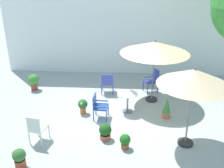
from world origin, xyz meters
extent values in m
plane|color=#ABAEA6|center=(0.00, 0.00, 0.00)|extent=(60.00, 60.00, 0.00)
cube|color=white|center=(0.00, 4.39, 2.62)|extent=(10.47, 0.30, 5.25)
cylinder|color=#2D2D2D|center=(2.23, -1.28, 0.04)|extent=(0.44, 0.44, 0.08)
cylinder|color=slate|center=(2.23, -1.28, 1.15)|extent=(0.04, 0.04, 2.31)
cone|color=beige|center=(2.23, -1.28, 2.09)|extent=(1.92, 1.92, 0.43)
sphere|color=slate|center=(2.23, -1.28, 2.34)|extent=(0.06, 0.06, 0.06)
cylinder|color=#2D2D2D|center=(1.46, 1.44, 0.04)|extent=(0.44, 0.44, 0.08)
cylinder|color=slate|center=(1.46, 1.44, 1.15)|extent=(0.04, 0.04, 2.30)
cone|color=beige|center=(1.46, 1.44, 2.09)|extent=(2.49, 2.49, 0.41)
sphere|color=slate|center=(1.46, 1.44, 2.33)|extent=(0.06, 0.06, 0.06)
cylinder|color=white|center=(0.54, 0.51, 0.69)|extent=(0.67, 0.67, 0.02)
cylinder|color=slate|center=(0.54, 0.51, 0.34)|extent=(0.06, 0.06, 0.68)
cylinder|color=slate|center=(0.54, 0.51, 0.01)|extent=(0.37, 0.37, 0.03)
cube|color=#36459D|center=(-0.29, 2.04, 0.43)|extent=(0.51, 0.51, 0.04)
cube|color=#36459D|center=(-0.27, 1.81, 0.65)|extent=(0.46, 0.07, 0.40)
cube|color=#36459D|center=(-0.06, 2.05, 0.55)|extent=(0.07, 0.44, 0.03)
cube|color=#36459D|center=(-0.51, 2.02, 0.55)|extent=(0.07, 0.44, 0.03)
cylinder|color=#36459D|center=(-0.07, 2.27, 0.20)|extent=(0.04, 0.04, 0.41)
cylinder|color=#36459D|center=(-0.52, 2.25, 0.20)|extent=(0.04, 0.04, 0.41)
cylinder|color=#36459D|center=(-0.05, 1.82, 0.20)|extent=(0.04, 0.04, 0.41)
cylinder|color=#36459D|center=(-0.50, 1.80, 0.20)|extent=(0.04, 0.04, 0.41)
cube|color=silver|center=(-2.01, -1.40, 0.45)|extent=(0.52, 0.57, 0.04)
cube|color=silver|center=(-2.06, -1.62, 0.69)|extent=(0.40, 0.13, 0.45)
cube|color=silver|center=(-1.83, -1.44, 0.57)|extent=(0.14, 0.44, 0.03)
cube|color=silver|center=(-2.20, -1.36, 0.57)|extent=(0.14, 0.44, 0.03)
cylinder|color=silver|center=(-1.77, -1.22, 0.22)|extent=(0.04, 0.04, 0.43)
cylinder|color=silver|center=(-2.15, -1.14, 0.22)|extent=(0.04, 0.04, 0.43)
cylinder|color=silver|center=(-1.87, -1.66, 0.22)|extent=(0.04, 0.04, 0.43)
cylinder|color=silver|center=(-2.25, -1.58, 0.22)|extent=(0.04, 0.04, 0.43)
cube|color=#274694|center=(-0.34, 0.00, 0.43)|extent=(0.49, 0.52, 0.04)
cube|color=#274694|center=(-0.56, 0.01, 0.65)|extent=(0.07, 0.47, 0.41)
cube|color=#274694|center=(-0.36, -0.22, 0.55)|extent=(0.42, 0.07, 0.03)
cube|color=#274694|center=(-0.33, 0.23, 0.55)|extent=(0.42, 0.07, 0.03)
cylinder|color=#274694|center=(-0.14, -0.24, 0.20)|extent=(0.04, 0.04, 0.41)
cylinder|color=#274694|center=(-0.12, 0.22, 0.20)|extent=(0.04, 0.04, 0.41)
cylinder|color=#274694|center=(-0.57, -0.21, 0.20)|extent=(0.04, 0.04, 0.41)
cylinder|color=#274694|center=(-0.54, 0.24, 0.20)|extent=(0.04, 0.04, 0.41)
cube|color=#383F9C|center=(1.46, 2.18, 0.46)|extent=(0.62, 0.59, 0.04)
cube|color=#383F9C|center=(1.67, 2.27, 0.72)|extent=(0.19, 0.40, 0.48)
cube|color=#383F9C|center=(1.39, 2.37, 0.58)|extent=(0.42, 0.20, 0.03)
cube|color=#383F9C|center=(1.54, 2.00, 0.58)|extent=(0.42, 0.20, 0.03)
cylinder|color=#383F9C|center=(1.18, 2.28, 0.22)|extent=(0.04, 0.04, 0.44)
cylinder|color=#383F9C|center=(1.33, 1.91, 0.22)|extent=(0.04, 0.04, 0.44)
cylinder|color=#383F9C|center=(1.60, 2.45, 0.22)|extent=(0.04, 0.04, 0.44)
cylinder|color=#383F9C|center=(1.75, 2.08, 0.22)|extent=(0.04, 0.04, 0.44)
cylinder|color=#9C472D|center=(-2.16, -2.54, 0.12)|extent=(0.28, 0.28, 0.24)
cylinder|color=#382819|center=(-2.16, -2.54, 0.23)|extent=(0.24, 0.24, 0.02)
sphere|color=#35682F|center=(-2.16, -2.54, 0.38)|extent=(0.34, 0.34, 0.34)
sphere|color=#EC5035|center=(-2.08, -2.48, 0.37)|extent=(0.09, 0.09, 0.09)
sphere|color=#EC5035|center=(-2.29, -2.52, 0.44)|extent=(0.10, 0.10, 0.10)
cylinder|color=#AC553A|center=(3.25, 2.10, 0.10)|extent=(0.34, 0.34, 0.20)
cylinder|color=#382819|center=(3.25, 2.10, 0.19)|extent=(0.30, 0.30, 0.02)
sphere|color=#3A8933|center=(3.25, 2.10, 0.36)|extent=(0.38, 0.38, 0.38)
sphere|color=#DC3A69|center=(3.15, 2.09, 0.38)|extent=(0.10, 0.10, 0.10)
sphere|color=#DC3A69|center=(3.27, 1.99, 0.33)|extent=(0.09, 0.09, 0.09)
sphere|color=#DC3A69|center=(3.28, 2.22, 0.44)|extent=(0.10, 0.10, 0.10)
sphere|color=#DC3A69|center=(3.19, 1.95, 0.42)|extent=(0.07, 0.07, 0.07)
cylinder|color=#AF5740|center=(-0.10, -1.19, 0.08)|extent=(0.32, 0.32, 0.17)
cylinder|color=#382819|center=(-0.10, -1.19, 0.16)|extent=(0.28, 0.28, 0.02)
sphere|color=#1C511A|center=(-0.10, -1.19, 0.33)|extent=(0.37, 0.37, 0.37)
cylinder|color=#CC6939|center=(-1.00, 0.28, 0.11)|extent=(0.21, 0.21, 0.22)
cylinder|color=#382819|center=(-1.00, 0.28, 0.21)|extent=(0.18, 0.18, 0.02)
sphere|color=#27602F|center=(-1.00, 0.28, 0.37)|extent=(0.34, 0.34, 0.34)
sphere|color=gold|center=(-0.94, 0.36, 0.41)|extent=(0.06, 0.06, 0.06)
sphere|color=gold|center=(-1.03, 0.16, 0.44)|extent=(0.09, 0.09, 0.09)
sphere|color=gold|center=(-0.93, 0.36, 0.36)|extent=(0.06, 0.06, 0.06)
cylinder|color=brown|center=(0.49, -1.59, 0.08)|extent=(0.22, 0.22, 0.16)
cylinder|color=#382819|center=(0.49, -1.59, 0.15)|extent=(0.20, 0.20, 0.02)
sphere|color=#1E611E|center=(0.49, -1.59, 0.29)|extent=(0.31, 0.31, 0.31)
cylinder|color=brown|center=(-3.33, 2.10, 0.13)|extent=(0.27, 0.27, 0.26)
cylinder|color=#382819|center=(-3.33, 2.10, 0.25)|extent=(0.24, 0.24, 0.02)
sphere|color=#3C8432|center=(-3.33, 2.10, 0.45)|extent=(0.46, 0.46, 0.46)
sphere|color=#E04841|center=(-3.19, 2.09, 0.56)|extent=(0.11, 0.11, 0.11)
sphere|color=#E04841|center=(-3.46, 2.06, 0.52)|extent=(0.11, 0.11, 0.11)
sphere|color=#E04841|center=(-3.35, 1.93, 0.40)|extent=(0.10, 0.10, 0.10)
cylinder|color=#CE613E|center=(1.85, 0.17, 0.10)|extent=(0.26, 0.26, 0.21)
cylinder|color=#382819|center=(1.85, 0.17, 0.20)|extent=(0.23, 0.23, 0.02)
cone|color=#3A7B38|center=(1.85, 0.17, 0.48)|extent=(0.28, 0.28, 0.53)
camera|label=1|loc=(0.50, -7.83, 4.72)|focal=43.12mm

